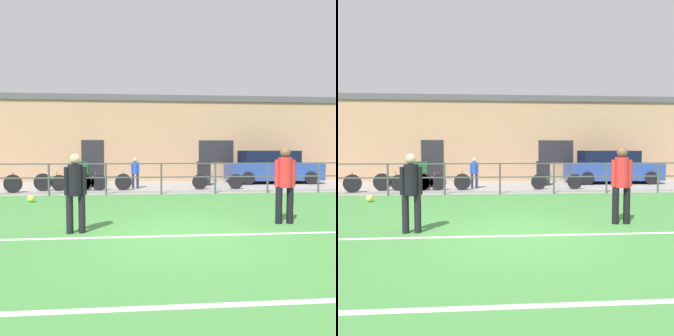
{
  "view_description": "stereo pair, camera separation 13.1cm",
  "coord_description": "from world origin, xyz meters",
  "views": [
    {
      "loc": [
        -0.9,
        -6.54,
        1.67
      ],
      "look_at": [
        0.09,
        4.32,
        1.06
      ],
      "focal_mm": 37.01,
      "sensor_mm": 36.0,
      "label": 1
    },
    {
      "loc": [
        -0.76,
        -6.55,
        1.67
      ],
      "look_at": [
        0.09,
        4.32,
        1.06
      ],
      "focal_mm": 37.01,
      "sensor_mm": 36.0,
      "label": 2
    }
  ],
  "objects": [
    {
      "name": "spectator_child",
      "position": [
        -0.95,
        7.8,
        0.74
      ],
      "size": [
        0.35,
        0.22,
        1.27
      ],
      "rotation": [
        0.0,
        0.0,
        3.11
      ],
      "color": "#232D4C",
      "rests_on": "pavement_strip"
    },
    {
      "name": "soccer_ball_match",
      "position": [
        -4.19,
        4.51,
        0.11
      ],
      "size": [
        0.22,
        0.22,
        0.22
      ],
      "primitive_type": "sphere",
      "color": "#E5E04C",
      "rests_on": "ground"
    },
    {
      "name": "bicycle_parked_3",
      "position": [
        -3.14,
        7.2,
        0.35
      ],
      "size": [
        2.16,
        0.04,
        0.73
      ],
      "color": "black",
      "rests_on": "pavement_strip"
    },
    {
      "name": "clubhouse_facade",
      "position": [
        -0.0,
        12.2,
        2.19
      ],
      "size": [
        28.0,
        2.56,
        4.37
      ],
      "color": "tan",
      "rests_on": "ground"
    },
    {
      "name": "field_line_hash",
      "position": [
        0.0,
        -3.01,
        0.0
      ],
      "size": [
        36.0,
        0.11,
        0.0
      ],
      "primitive_type": "cube",
      "color": "white",
      "rests_on": "ground"
    },
    {
      "name": "perimeter_fence",
      "position": [
        0.0,
        6.0,
        0.75
      ],
      "size": [
        36.07,
        0.07,
        1.15
      ],
      "color": "#474C51",
      "rests_on": "ground"
    },
    {
      "name": "pavement_strip",
      "position": [
        0.0,
        8.5,
        0.01
      ],
      "size": [
        48.0,
        5.0,
        0.02
      ],
      "primitive_type": "cube",
      "color": "gray",
      "rests_on": "ground"
    },
    {
      "name": "bicycle_parked_1",
      "position": [
        2.39,
        7.2,
        0.35
      ],
      "size": [
        2.12,
        0.04,
        0.73
      ],
      "color": "black",
      "rests_on": "pavement_strip"
    },
    {
      "name": "parked_car_red",
      "position": [
        5.59,
        9.6,
        0.76
      ],
      "size": [
        4.4,
        1.8,
        1.55
      ],
      "color": "#28428E",
      "rests_on": "pavement_strip"
    },
    {
      "name": "trash_bin_0",
      "position": [
        2.12,
        8.81,
        0.56
      ],
      "size": [
        0.57,
        0.48,
        1.08
      ],
      "color": "black",
      "rests_on": "pavement_strip"
    },
    {
      "name": "player_striker",
      "position": [
        2.38,
        0.84,
        0.97
      ],
      "size": [
        0.47,
        0.3,
        1.71
      ],
      "rotation": [
        0.0,
        0.0,
        3.12
      ],
      "color": "black",
      "rests_on": "ground"
    },
    {
      "name": "field_line_touchline",
      "position": [
        0.0,
        -0.04,
        0.0
      ],
      "size": [
        36.0,
        0.11,
        0.0
      ],
      "primitive_type": "cube",
      "color": "white",
      "rests_on": "ground"
    },
    {
      "name": "ground",
      "position": [
        0.0,
        0.0,
        -0.02
      ],
      "size": [
        60.0,
        44.0,
        0.04
      ],
      "primitive_type": "cube",
      "color": "#42843D"
    },
    {
      "name": "player_goalkeeper",
      "position": [
        -2.1,
        0.36,
        0.89
      ],
      "size": [
        0.43,
        0.28,
        1.57
      ],
      "rotation": [
        0.0,
        0.0,
        3.25
      ],
      "color": "black",
      "rests_on": "ground"
    },
    {
      "name": "trash_bin_1",
      "position": [
        -3.42,
        9.92,
        0.54
      ],
      "size": [
        0.56,
        0.48,
        1.04
      ],
      "color": "#194C28",
      "rests_on": "pavement_strip"
    },
    {
      "name": "bicycle_parked_2",
      "position": [
        -3.72,
        7.2,
        0.38
      ],
      "size": [
        2.31,
        0.04,
        0.78
      ],
      "color": "black",
      "rests_on": "pavement_strip"
    },
    {
      "name": "bicycle_parked_0",
      "position": [
        -2.22,
        7.2,
        0.37
      ],
      "size": [
        2.26,
        0.04,
        0.76
      ],
      "color": "black",
      "rests_on": "pavement_strip"
    }
  ]
}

